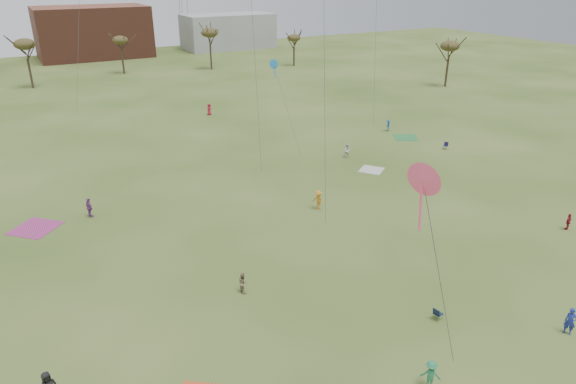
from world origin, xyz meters
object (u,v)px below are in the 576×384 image
flyer_near_center (431,374)px  camp_chair_center (438,316)px  flyer_near_right (570,321)px  camp_chair_right (445,147)px  spectator_fore_a (568,222)px

flyer_near_center → camp_chair_center: size_ratio=1.92×
flyer_near_center → flyer_near_right: bearing=-141.4°
flyer_near_center → camp_chair_center: bearing=-94.9°
flyer_near_center → camp_chair_right: flyer_near_center is taller
flyer_near_center → camp_chair_right: size_ratio=1.92×
flyer_near_center → spectator_fore_a: (22.96, 7.80, -0.10)m
flyer_near_center → flyer_near_right: 10.50m
flyer_near_right → camp_chair_right: bearing=115.1°
flyer_near_right → camp_chair_center: bearing=-161.4°
camp_chair_right → flyer_near_right: bearing=-62.7°
spectator_fore_a → camp_chair_right: (6.37, 20.65, -0.48)m
spectator_fore_a → flyer_near_right: bearing=24.0°
spectator_fore_a → flyer_near_center: bearing=8.1°
flyer_near_center → camp_chair_right: (29.33, 28.44, -0.58)m
camp_chair_right → camp_chair_center: bearing=-75.4°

